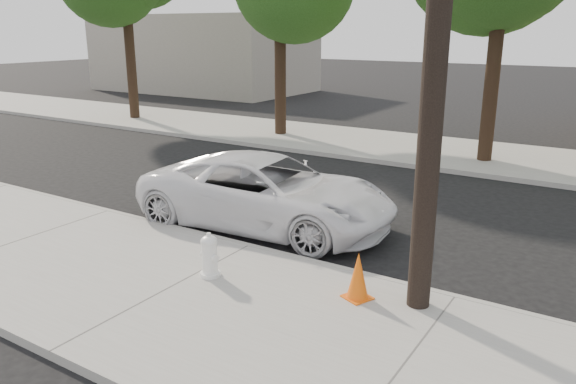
# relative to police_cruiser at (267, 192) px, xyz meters

# --- Properties ---
(ground) EXTENTS (120.00, 120.00, 0.00)m
(ground) POSITION_rel_police_cruiser_xyz_m (0.55, 0.69, -0.78)
(ground) COLOR black
(ground) RESTS_ON ground
(near_sidewalk) EXTENTS (90.00, 4.40, 0.15)m
(near_sidewalk) POSITION_rel_police_cruiser_xyz_m (0.55, -3.61, -0.70)
(near_sidewalk) COLOR gray
(near_sidewalk) RESTS_ON ground
(far_sidewalk) EXTENTS (90.00, 5.00, 0.15)m
(far_sidewalk) POSITION_rel_police_cruiser_xyz_m (0.55, 9.19, -0.70)
(far_sidewalk) COLOR gray
(far_sidewalk) RESTS_ON ground
(curb_near) EXTENTS (90.00, 0.12, 0.16)m
(curb_near) POSITION_rel_police_cruiser_xyz_m (0.55, -1.41, -0.70)
(curb_near) COLOR #9E9B93
(curb_near) RESTS_ON ground
(building_far) EXTENTS (14.00, 8.00, 5.00)m
(building_far) POSITION_rel_police_cruiser_xyz_m (-19.45, 20.69, 1.72)
(building_far) COLOR gray
(building_far) RESTS_ON ground
(police_cruiser) EXTENTS (5.80, 3.05, 1.56)m
(police_cruiser) POSITION_rel_police_cruiser_xyz_m (0.00, 0.00, 0.00)
(police_cruiser) COLOR white
(police_cruiser) RESTS_ON ground
(fire_hydrant) EXTENTS (0.39, 0.35, 0.72)m
(fire_hydrant) POSITION_rel_police_cruiser_xyz_m (0.82, -2.90, -0.28)
(fire_hydrant) COLOR white
(fire_hydrant) RESTS_ON near_sidewalk
(traffic_cone) EXTENTS (0.51, 0.51, 0.76)m
(traffic_cone) POSITION_rel_police_cruiser_xyz_m (3.28, -2.31, -0.26)
(traffic_cone) COLOR #F55F0C
(traffic_cone) RESTS_ON near_sidewalk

